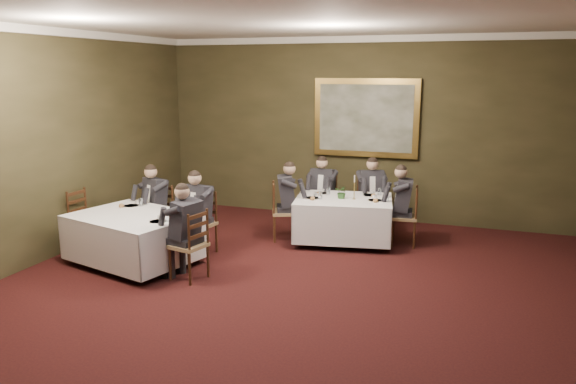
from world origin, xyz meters
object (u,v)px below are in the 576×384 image
Objects in this scene: painting at (366,118)px; table_second at (134,235)px; chair_main_endright at (404,229)px; centerpiece at (342,191)px; diner_main_backright at (370,203)px; diner_main_endright at (404,215)px; chair_sec_backright at (200,236)px; chair_main_backright at (370,215)px; chair_main_backleft at (323,213)px; table_main at (343,216)px; diner_main_endleft at (285,210)px; chair_sec_backleft at (158,227)px; candlestick at (354,190)px; chair_main_endleft at (284,223)px; diner_sec_backleft at (157,214)px; diner_sec_endright at (188,244)px; chair_sec_endleft at (88,234)px; chair_sec_endright at (190,259)px; diner_main_backleft at (323,201)px; diner_sec_backright at (199,222)px.

table_second is at bearing -125.70° from painting.
chair_main_endright is 4.13× the size of centerpiece.
diner_main_backright and diner_main_endright have the same top height.
chair_main_backright is at bearing -125.71° from chair_sec_backright.
chair_main_backleft reaches higher than table_second.
table_main is at bearing 49.17° from chair_main_backright.
diner_main_endleft and diner_main_endright have the same top height.
chair_main_backright and chair_sec_backleft have the same top height.
painting is at bearing 27.81° from chair_main_endright.
candlestick is at bearing 59.57° from diner_main_backright.
chair_main_endright is (3.70, 2.29, -0.17)m from table_second.
chair_main_endleft is 2.36× the size of candlestick.
diner_main_backright is 5.55× the size of centerpiece.
table_main is 1.81× the size of chair_main_backleft.
diner_main_backright is 1.35× the size of chair_main_endleft.
diner_sec_backleft is at bearing -159.27° from centerpiece.
diner_sec_backleft is at bearing 58.53° from diner_sec_endright.
diner_sec_endright is 2.27m from chair_sec_endleft.
chair_main_endleft and chair_sec_endright have the same top height.
painting is (-0.18, 1.64, 1.06)m from candlestick.
centerpiece is at bearing -151.21° from table_main.
diner_main_backright is 3.79m from chair_sec_endright.
diner_sec_backleft is 0.99m from chair_sec_backright.
table_second is 2.58m from diner_main_endleft.
diner_main_backleft is at bearing 126.08° from centerpiece.
diner_main_backleft is 3.30m from diner_sec_endright.
table_main is at bearing -133.69° from diner_sec_backleft.
diner_main_backright is 1.35× the size of chair_sec_endright.
centerpiece reaches higher than chair_sec_endleft.
chair_sec_backright is (0.93, -0.24, 0.00)m from chair_sec_backleft.
candlestick is (1.79, 2.41, 0.41)m from diner_sec_endright.
diner_main_endleft is 3.18× the size of candlestick.
diner_sec_endright reaches higher than table_main.
chair_main_endleft is 2.69m from painting.
chair_sec_backleft is 0.74× the size of diner_sec_backright.
diner_main_backright is at bearing 38.71° from diner_main_endright.
chair_main_endright is 0.74× the size of diner_sec_backleft.
centerpiece is (-0.31, -0.89, 0.37)m from diner_main_backright.
diner_sec_backright is (0.70, 0.76, 0.06)m from table_second.
chair_main_endright reaches higher than table_main.
painting reaches higher than diner_main_backleft.
diner_sec_backright is at bearing -62.46° from diner_main_endleft.
chair_main_backleft is at bearing 125.62° from centerpiece.
diner_sec_backleft reaches higher than chair_main_backright.
diner_main_endleft is 2.16m from chair_sec_backleft.
diner_main_backright and diner_sec_backleft have the same top height.
chair_main_backright is 0.74× the size of diner_main_backright.
diner_main_endleft is at bearing -128.72° from diner_sec_backleft.
table_second is 4.23m from chair_main_backright.
chair_main_backleft is 0.74× the size of diner_main_endright.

